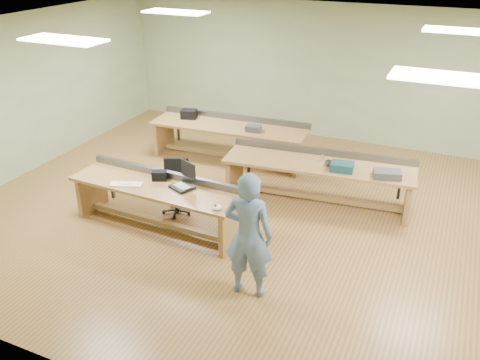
{
  "coord_description": "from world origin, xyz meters",
  "views": [
    {
      "loc": [
        2.62,
        -6.98,
        4.28
      ],
      "look_at": [
        -0.25,
        -0.6,
        0.88
      ],
      "focal_mm": 38.0,
      "sensor_mm": 36.0,
      "label": 1
    }
  ],
  "objects_px": {
    "mug": "(328,163)",
    "task_chair": "(177,194)",
    "workbench_back": "(230,134)",
    "person": "(249,235)",
    "workbench_mid": "(318,172)",
    "camera_bag": "(159,176)",
    "parts_bin_teal": "(342,167)",
    "parts_bin_grey": "(387,174)",
    "laptop_base": "(182,187)",
    "workbench_front": "(158,196)",
    "drinks_can": "(323,159)"
  },
  "relations": [
    {
      "from": "person",
      "to": "parts_bin_teal",
      "type": "bearing_deg",
      "value": -107.81
    },
    {
      "from": "workbench_mid",
      "to": "camera_bag",
      "type": "bearing_deg",
      "value": -146.8
    },
    {
      "from": "parts_bin_teal",
      "to": "parts_bin_grey",
      "type": "bearing_deg",
      "value": 2.03
    },
    {
      "from": "camera_bag",
      "to": "drinks_can",
      "type": "height_order",
      "value": "camera_bag"
    },
    {
      "from": "workbench_back",
      "to": "camera_bag",
      "type": "distance_m",
      "value": 2.79
    },
    {
      "from": "person",
      "to": "mug",
      "type": "height_order",
      "value": "person"
    },
    {
      "from": "task_chair",
      "to": "workbench_back",
      "type": "bearing_deg",
      "value": 70.11
    },
    {
      "from": "mug",
      "to": "workbench_back",
      "type": "bearing_deg",
      "value": 154.32
    },
    {
      "from": "workbench_front",
      "to": "workbench_mid",
      "type": "height_order",
      "value": "same"
    },
    {
      "from": "task_chair",
      "to": "workbench_mid",
      "type": "bearing_deg",
      "value": 9.6
    },
    {
      "from": "workbench_front",
      "to": "camera_bag",
      "type": "height_order",
      "value": "camera_bag"
    },
    {
      "from": "task_chair",
      "to": "drinks_can",
      "type": "bearing_deg",
      "value": 10.05
    },
    {
      "from": "person",
      "to": "camera_bag",
      "type": "distance_m",
      "value": 2.3
    },
    {
      "from": "workbench_back",
      "to": "camera_bag",
      "type": "xyz_separation_m",
      "value": [
        0.08,
        -2.78,
        0.26
      ]
    },
    {
      "from": "task_chair",
      "to": "mug",
      "type": "height_order",
      "value": "task_chair"
    },
    {
      "from": "workbench_mid",
      "to": "workbench_front",
      "type": "bearing_deg",
      "value": -143.5
    },
    {
      "from": "drinks_can",
      "to": "workbench_back",
      "type": "bearing_deg",
      "value": 155.69
    },
    {
      "from": "workbench_front",
      "to": "task_chair",
      "type": "bearing_deg",
      "value": 91.03
    },
    {
      "from": "person",
      "to": "drinks_can",
      "type": "xyz_separation_m",
      "value": [
        0.15,
        2.87,
        -0.06
      ]
    },
    {
      "from": "workbench_front",
      "to": "parts_bin_grey",
      "type": "bearing_deg",
      "value": 30.47
    },
    {
      "from": "workbench_back",
      "to": "parts_bin_grey",
      "type": "bearing_deg",
      "value": -22.93
    },
    {
      "from": "task_chair",
      "to": "laptop_base",
      "type": "bearing_deg",
      "value": -73.02
    },
    {
      "from": "laptop_base",
      "to": "mug",
      "type": "distance_m",
      "value": 2.53
    },
    {
      "from": "mug",
      "to": "task_chair",
      "type": "bearing_deg",
      "value": -150.81
    },
    {
      "from": "person",
      "to": "laptop_base",
      "type": "bearing_deg",
      "value": -39.27
    },
    {
      "from": "camera_bag",
      "to": "laptop_base",
      "type": "bearing_deg",
      "value": -36.49
    },
    {
      "from": "workbench_front",
      "to": "mug",
      "type": "distance_m",
      "value": 2.89
    },
    {
      "from": "workbench_back",
      "to": "person",
      "type": "distance_m",
      "value": 4.43
    },
    {
      "from": "workbench_front",
      "to": "camera_bag",
      "type": "xyz_separation_m",
      "value": [
        -0.05,
        0.17,
        0.27
      ]
    },
    {
      "from": "laptop_base",
      "to": "drinks_can",
      "type": "distance_m",
      "value": 2.52
    },
    {
      "from": "task_chair",
      "to": "drinks_can",
      "type": "relative_size",
      "value": 8.13
    },
    {
      "from": "task_chair",
      "to": "parts_bin_teal",
      "type": "xyz_separation_m",
      "value": [
        2.5,
        1.17,
        0.48
      ]
    },
    {
      "from": "workbench_front",
      "to": "parts_bin_teal",
      "type": "bearing_deg",
      "value": 36.58
    },
    {
      "from": "workbench_front",
      "to": "parts_bin_teal",
      "type": "relative_size",
      "value": 7.64
    },
    {
      "from": "workbench_mid",
      "to": "laptop_base",
      "type": "height_order",
      "value": "workbench_mid"
    },
    {
      "from": "parts_bin_teal",
      "to": "parts_bin_grey",
      "type": "relative_size",
      "value": 0.88
    },
    {
      "from": "workbench_back",
      "to": "mug",
      "type": "height_order",
      "value": "workbench_back"
    },
    {
      "from": "workbench_front",
      "to": "parts_bin_teal",
      "type": "height_order",
      "value": "parts_bin_teal"
    },
    {
      "from": "parts_bin_teal",
      "to": "mug",
      "type": "height_order",
      "value": "parts_bin_teal"
    },
    {
      "from": "workbench_front",
      "to": "mug",
      "type": "bearing_deg",
      "value": 40.73
    },
    {
      "from": "laptop_base",
      "to": "mug",
      "type": "bearing_deg",
      "value": 66.95
    },
    {
      "from": "camera_bag",
      "to": "parts_bin_grey",
      "type": "xyz_separation_m",
      "value": [
        3.29,
        1.58,
        -0.02
      ]
    },
    {
      "from": "workbench_front",
      "to": "person",
      "type": "height_order",
      "value": "person"
    },
    {
      "from": "workbench_front",
      "to": "task_chair",
      "type": "xyz_separation_m",
      "value": [
        0.01,
        0.55,
        -0.22
      ]
    },
    {
      "from": "camera_bag",
      "to": "parts_bin_teal",
      "type": "distance_m",
      "value": 2.99
    },
    {
      "from": "workbench_mid",
      "to": "parts_bin_teal",
      "type": "relative_size",
      "value": 8.8
    },
    {
      "from": "workbench_back",
      "to": "person",
      "type": "height_order",
      "value": "person"
    },
    {
      "from": "person",
      "to": "parts_bin_grey",
      "type": "distance_m",
      "value": 2.97
    },
    {
      "from": "laptop_base",
      "to": "parts_bin_teal",
      "type": "distance_m",
      "value": 2.66
    },
    {
      "from": "workbench_front",
      "to": "parts_bin_teal",
      "type": "xyz_separation_m",
      "value": [
        2.51,
        1.72,
        0.26
      ]
    }
  ]
}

